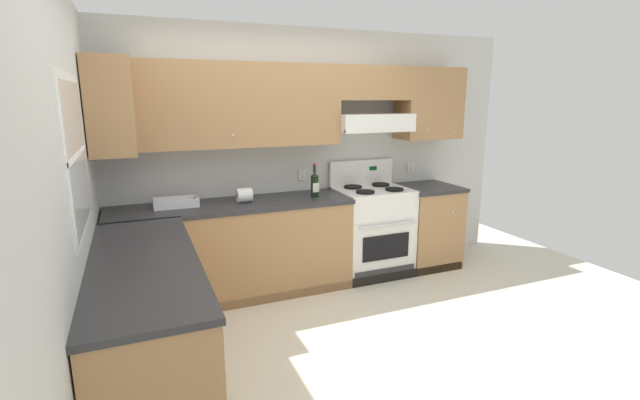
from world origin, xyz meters
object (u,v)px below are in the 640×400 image
bowl (176,204)px  wine_bottle (315,184)px  paper_towel_roll (244,195)px  stove (372,230)px

bowl → wine_bottle: bearing=-4.4°
wine_bottle → paper_towel_roll: (-0.69, 0.04, -0.06)m
wine_bottle → bowl: 1.31m
wine_bottle → bowl: (-1.30, 0.10, -0.10)m
stove → wine_bottle: size_ratio=3.61×
stove → paper_towel_roll: size_ratio=8.44×
wine_bottle → bowl: size_ratio=0.85×
bowl → paper_towel_roll: bearing=-5.4°
paper_towel_roll → wine_bottle: bearing=-3.5°
bowl → paper_towel_roll: paper_towel_roll is taller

